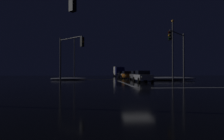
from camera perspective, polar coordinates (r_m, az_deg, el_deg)
ground at (r=16.24m, az=7.62°, el=-5.60°), size 120.00×120.00×0.10m
stop_line_north at (r=23.54m, az=3.71°, el=-3.94°), size 0.35×12.68×0.01m
centre_line_ns at (r=35.05m, az=0.90°, el=-2.87°), size 22.00×0.15×0.01m
crosswalk_bar_east at (r=19.31m, az=30.13°, el=-4.57°), size 12.68×0.40×0.01m
snow_bank_left_curb at (r=33.93m, az=-12.89°, el=-2.59°), size 6.27×1.50×0.41m
snow_bank_right_curb at (r=32.75m, az=16.19°, el=-2.50°), size 10.14×1.50×0.57m
sedan_silver at (r=26.76m, az=9.21°, el=-1.83°), size 2.02×4.33×1.57m
sedan_gray at (r=32.76m, az=7.52°, el=-1.62°), size 2.02×4.33×1.57m
sedan_orange at (r=38.39m, az=4.68°, el=-1.48°), size 2.02×4.33×1.57m
sedan_white at (r=44.39m, az=4.27°, el=-1.37°), size 2.02×4.33×1.57m
sedan_black at (r=50.08m, az=3.05°, el=-1.30°), size 2.02×4.33×1.57m
box_truck at (r=57.48m, az=1.99°, el=-0.31°), size 2.68×8.28×3.08m
traffic_signal_ne at (r=24.67m, az=19.32°, el=6.50°), size 3.41×3.41×6.38m
traffic_signal_nw at (r=22.71m, az=-12.62°, el=5.72°), size 3.17×3.17×5.59m
traffic_signal_sw at (r=10.19m, az=-23.13°, el=16.46°), size 3.34×3.34×6.28m
streetlamp_left_far at (r=45.33m, az=-11.24°, el=4.65°), size 0.44×0.44×9.69m
streetlamp_right_near at (r=31.53m, az=17.80°, el=6.97°), size 0.44×0.44×9.65m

